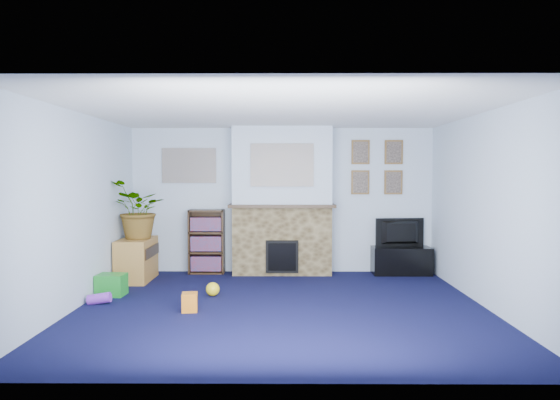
{
  "coord_description": "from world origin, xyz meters",
  "views": [
    {
      "loc": [
        0.02,
        -6.06,
        1.64
      ],
      "look_at": [
        -0.03,
        0.84,
        1.28
      ],
      "focal_mm": 32.0,
      "sensor_mm": 36.0,
      "label": 1
    }
  ],
  "objects_px": {
    "television": "(401,233)",
    "sideboard": "(137,258)",
    "tv_stand": "(401,260)",
    "bookshelf": "(207,243)"
  },
  "relations": [
    {
      "from": "tv_stand",
      "to": "sideboard",
      "type": "relative_size",
      "value": 1.13
    },
    {
      "from": "television",
      "to": "bookshelf",
      "type": "xyz_separation_m",
      "value": [
        -3.19,
        0.06,
        -0.18
      ]
    },
    {
      "from": "television",
      "to": "sideboard",
      "type": "xyz_separation_m",
      "value": [
        -4.19,
        -0.52,
        -0.33
      ]
    },
    {
      "from": "television",
      "to": "sideboard",
      "type": "relative_size",
      "value": 0.97
    },
    {
      "from": "tv_stand",
      "to": "television",
      "type": "bearing_deg",
      "value": 90.0
    },
    {
      "from": "bookshelf",
      "to": "sideboard",
      "type": "relative_size",
      "value": 1.26
    },
    {
      "from": "television",
      "to": "bookshelf",
      "type": "distance_m",
      "value": 3.2
    },
    {
      "from": "sideboard",
      "to": "bookshelf",
      "type": "bearing_deg",
      "value": 29.83
    },
    {
      "from": "bookshelf",
      "to": "television",
      "type": "bearing_deg",
      "value": -1.01
    },
    {
      "from": "tv_stand",
      "to": "television",
      "type": "xyz_separation_m",
      "value": [
        -0.0,
        0.02,
        0.45
      ]
    }
  ]
}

